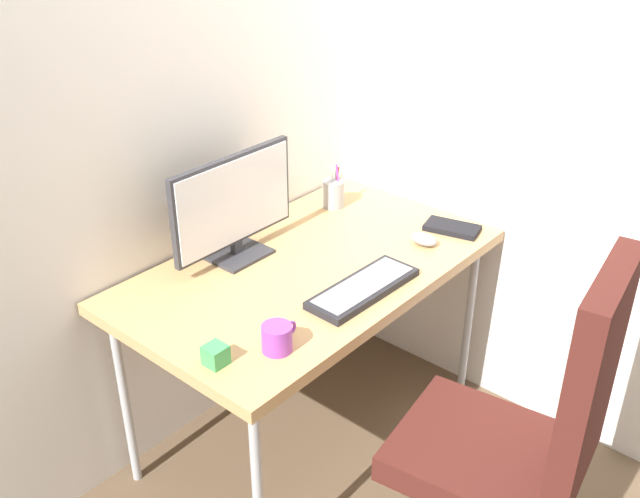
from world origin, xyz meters
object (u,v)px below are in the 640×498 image
(mouse, at_px, (424,239))
(coffee_mug, at_px, (277,338))
(office_chair, at_px, (526,432))
(desk_clamp_accessory, at_px, (216,355))
(notebook, at_px, (452,228))
(pen_holder, at_px, (334,193))
(monitor, at_px, (234,205))
(keyboard, at_px, (363,288))

(mouse, bearing_deg, coffee_mug, -176.90)
(office_chair, height_order, desk_clamp_accessory, office_chair)
(notebook, bearing_deg, pen_holder, 90.86)
(monitor, relative_size, desk_clamp_accessory, 8.72)
(coffee_mug, bearing_deg, notebook, 1.04)
(mouse, bearing_deg, monitor, 138.02)
(coffee_mug, bearing_deg, desk_clamp_accessory, 152.18)
(office_chair, bearing_deg, desk_clamp_accessory, 125.69)
(monitor, xyz_separation_m, mouse, (0.49, -0.45, -0.17))
(monitor, xyz_separation_m, pen_holder, (0.53, -0.00, -0.14))
(notebook, relative_size, desk_clamp_accessory, 3.33)
(mouse, distance_m, coffee_mug, 0.80)
(monitor, relative_size, coffee_mug, 4.24)
(office_chair, relative_size, notebook, 5.70)
(pen_holder, bearing_deg, notebook, -75.04)
(keyboard, distance_m, desk_clamp_accessory, 0.56)
(keyboard, relative_size, pen_holder, 2.34)
(office_chair, distance_m, keyboard, 0.65)
(monitor, distance_m, keyboard, 0.52)
(mouse, relative_size, notebook, 0.51)
(monitor, bearing_deg, pen_holder, -0.02)
(keyboard, relative_size, notebook, 2.09)
(monitor, bearing_deg, keyboard, -78.71)
(office_chair, relative_size, monitor, 2.18)
(keyboard, height_order, desk_clamp_accessory, desk_clamp_accessory)
(keyboard, relative_size, mouse, 4.06)
(keyboard, distance_m, coffee_mug, 0.40)
(pen_holder, relative_size, desk_clamp_accessory, 2.97)
(pen_holder, distance_m, desk_clamp_accessory, 1.07)
(office_chair, distance_m, desk_clamp_accessory, 0.88)
(office_chair, bearing_deg, coffee_mug, 119.24)
(pen_holder, bearing_deg, mouse, -94.48)
(office_chair, xyz_separation_m, monitor, (-0.04, 1.10, 0.37))
(monitor, relative_size, keyboard, 1.25)
(notebook, bearing_deg, desk_clamp_accessory, 162.52)
(office_chair, relative_size, pen_holder, 6.38)
(notebook, xyz_separation_m, desk_clamp_accessory, (-1.11, 0.07, 0.02))
(office_chair, bearing_deg, keyboard, 84.84)
(office_chair, distance_m, mouse, 0.82)
(office_chair, height_order, keyboard, office_chair)
(office_chair, xyz_separation_m, notebook, (0.61, 0.63, 0.19))
(mouse, distance_m, desk_clamp_accessory, 0.95)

